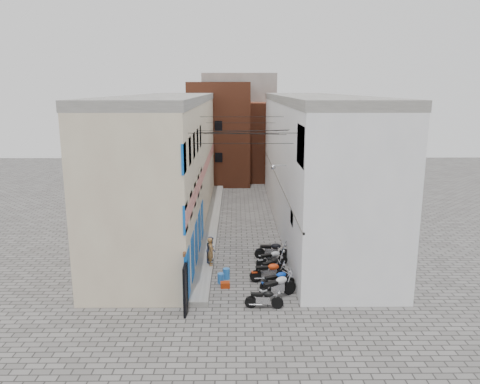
{
  "coord_description": "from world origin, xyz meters",
  "views": [
    {
      "loc": [
        -0.34,
        -19.04,
        9.51
      ],
      "look_at": [
        -0.1,
        9.97,
        3.0
      ],
      "focal_mm": 35.0,
      "sensor_mm": 36.0,
      "label": 1
    }
  ],
  "objects_px": {
    "water_jug_far": "(226,274)",
    "red_crate": "(225,285)",
    "person_b": "(211,249)",
    "person_a": "(211,251)",
    "motorcycle_b": "(277,286)",
    "water_jug_near": "(221,278)",
    "motorcycle_e": "(272,265)",
    "motorcycle_f": "(272,258)",
    "motorcycle_c": "(277,280)",
    "motorcycle_d": "(269,271)",
    "motorcycle_g": "(272,250)",
    "motorcycle_a": "(264,298)"
  },
  "relations": [
    {
      "from": "motorcycle_c",
      "to": "motorcycle_e",
      "type": "height_order",
      "value": "motorcycle_c"
    },
    {
      "from": "motorcycle_g",
      "to": "water_jug_far",
      "type": "height_order",
      "value": "motorcycle_g"
    },
    {
      "from": "motorcycle_c",
      "to": "water_jug_far",
      "type": "xyz_separation_m",
      "value": [
        -2.48,
        1.39,
        -0.26
      ]
    },
    {
      "from": "motorcycle_g",
      "to": "motorcycle_e",
      "type": "bearing_deg",
      "value": -0.47
    },
    {
      "from": "water_jug_far",
      "to": "red_crate",
      "type": "bearing_deg",
      "value": -91.75
    },
    {
      "from": "motorcycle_a",
      "to": "water_jug_far",
      "type": "xyz_separation_m",
      "value": [
        -1.73,
        3.26,
        -0.22
      ]
    },
    {
      "from": "motorcycle_b",
      "to": "red_crate",
      "type": "relative_size",
      "value": 4.8
    },
    {
      "from": "motorcycle_c",
      "to": "red_crate",
      "type": "height_order",
      "value": "motorcycle_c"
    },
    {
      "from": "motorcycle_d",
      "to": "motorcycle_e",
      "type": "relative_size",
      "value": 1.11
    },
    {
      "from": "motorcycle_f",
      "to": "motorcycle_b",
      "type": "bearing_deg",
      "value": -19.87
    },
    {
      "from": "water_jug_far",
      "to": "red_crate",
      "type": "height_order",
      "value": "water_jug_far"
    },
    {
      "from": "motorcycle_b",
      "to": "motorcycle_d",
      "type": "xyz_separation_m",
      "value": [
        -0.25,
        1.91,
        -0.05
      ]
    },
    {
      "from": "motorcycle_a",
      "to": "water_jug_near",
      "type": "distance_m",
      "value": 3.38
    },
    {
      "from": "motorcycle_e",
      "to": "person_a",
      "type": "relative_size",
      "value": 1.16
    },
    {
      "from": "motorcycle_e",
      "to": "red_crate",
      "type": "xyz_separation_m",
      "value": [
        -2.4,
        -1.67,
        -0.37
      ]
    },
    {
      "from": "person_b",
      "to": "red_crate",
      "type": "distance_m",
      "value": 3.0
    },
    {
      "from": "motorcycle_c",
      "to": "motorcycle_d",
      "type": "xyz_separation_m",
      "value": [
        -0.32,
        1.04,
        0.03
      ]
    },
    {
      "from": "water_jug_far",
      "to": "motorcycle_b",
      "type": "bearing_deg",
      "value": -43.37
    },
    {
      "from": "motorcycle_e",
      "to": "motorcycle_f",
      "type": "relative_size",
      "value": 0.97
    },
    {
      "from": "motorcycle_g",
      "to": "motorcycle_f",
      "type": "bearing_deg",
      "value": -0.91
    },
    {
      "from": "motorcycle_a",
      "to": "motorcycle_c",
      "type": "xyz_separation_m",
      "value": [
        0.75,
        1.87,
        0.04
      ]
    },
    {
      "from": "motorcycle_f",
      "to": "motorcycle_g",
      "type": "bearing_deg",
      "value": 155.91
    },
    {
      "from": "motorcycle_e",
      "to": "motorcycle_d",
      "type": "bearing_deg",
      "value": -49.87
    },
    {
      "from": "water_jug_near",
      "to": "motorcycle_e",
      "type": "bearing_deg",
      "value": 23.21
    },
    {
      "from": "motorcycle_a",
      "to": "water_jug_near",
      "type": "relative_size",
      "value": 3.37
    },
    {
      "from": "person_b",
      "to": "red_crate",
      "type": "height_order",
      "value": "person_b"
    },
    {
      "from": "motorcycle_f",
      "to": "water_jug_far",
      "type": "height_order",
      "value": "motorcycle_f"
    },
    {
      "from": "motorcycle_g",
      "to": "person_a",
      "type": "height_order",
      "value": "person_a"
    },
    {
      "from": "water_jug_far",
      "to": "motorcycle_c",
      "type": "bearing_deg",
      "value": -29.37
    },
    {
      "from": "person_b",
      "to": "water_jug_near",
      "type": "xyz_separation_m",
      "value": [
        0.58,
        -2.23,
        -0.71
      ]
    },
    {
      "from": "motorcycle_c",
      "to": "person_b",
      "type": "bearing_deg",
      "value": -157.03
    },
    {
      "from": "motorcycle_g",
      "to": "red_crate",
      "type": "relative_size",
      "value": 4.51
    },
    {
      "from": "motorcycle_a",
      "to": "person_b",
      "type": "bearing_deg",
      "value": -147.83
    },
    {
      "from": "motorcycle_b",
      "to": "person_b",
      "type": "distance_m",
      "value": 5.13
    },
    {
      "from": "person_a",
      "to": "person_b",
      "type": "distance_m",
      "value": 0.43
    },
    {
      "from": "motorcycle_f",
      "to": "motorcycle_g",
      "type": "distance_m",
      "value": 1.15
    },
    {
      "from": "motorcycle_e",
      "to": "red_crate",
      "type": "bearing_deg",
      "value": -92.08
    },
    {
      "from": "motorcycle_g",
      "to": "person_b",
      "type": "distance_m",
      "value": 3.56
    },
    {
      "from": "motorcycle_e",
      "to": "water_jug_far",
      "type": "bearing_deg",
      "value": -112.86
    },
    {
      "from": "motorcycle_d",
      "to": "motorcycle_e",
      "type": "bearing_deg",
      "value": 161.49
    },
    {
      "from": "water_jug_far",
      "to": "red_crate",
      "type": "relative_size",
      "value": 1.24
    },
    {
      "from": "person_a",
      "to": "water_jug_far",
      "type": "relative_size",
      "value": 2.77
    },
    {
      "from": "motorcycle_g",
      "to": "water_jug_far",
      "type": "distance_m",
      "value": 3.74
    },
    {
      "from": "motorcycle_b",
      "to": "water_jug_near",
      "type": "height_order",
      "value": "motorcycle_b"
    },
    {
      "from": "motorcycle_d",
      "to": "motorcycle_e",
      "type": "height_order",
      "value": "motorcycle_d"
    },
    {
      "from": "motorcycle_g",
      "to": "water_jug_far",
      "type": "xyz_separation_m",
      "value": [
        -2.53,
        -2.73,
        -0.3
      ]
    },
    {
      "from": "person_a",
      "to": "motorcycle_e",
      "type": "bearing_deg",
      "value": -108.72
    },
    {
      "from": "motorcycle_a",
      "to": "motorcycle_f",
      "type": "relative_size",
      "value": 0.93
    },
    {
      "from": "motorcycle_b",
      "to": "motorcycle_f",
      "type": "height_order",
      "value": "motorcycle_b"
    },
    {
      "from": "person_a",
      "to": "water_jug_near",
      "type": "distance_m",
      "value": 2.04
    }
  ]
}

